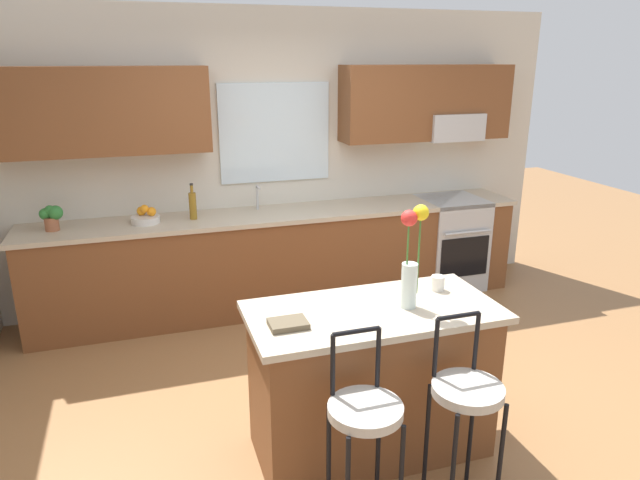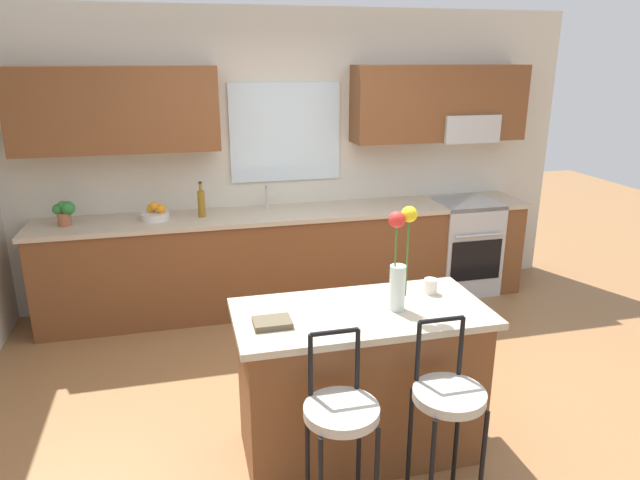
{
  "view_description": "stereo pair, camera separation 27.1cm",
  "coord_description": "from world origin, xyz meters",
  "px_view_note": "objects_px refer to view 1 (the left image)",
  "views": [
    {
      "loc": [
        -1.24,
        -3.22,
        2.27
      ],
      "look_at": [
        -0.03,
        0.55,
        1.0
      ],
      "focal_mm": 32.16,
      "sensor_mm": 36.0,
      "label": 1
    },
    {
      "loc": [
        -0.98,
        -3.29,
        2.27
      ],
      "look_at": [
        -0.03,
        0.55,
        1.0
      ],
      "focal_mm": 32.16,
      "sensor_mm": 36.0,
      "label": 2
    }
  ],
  "objects_px": {
    "mug_ceramic": "(438,283)",
    "fruit_bowl_oranges": "(146,217)",
    "bar_stool_near": "(364,418)",
    "bottle_olive_oil": "(193,205)",
    "kitchen_island": "(371,380)",
    "potted_plant_small": "(52,216)",
    "oven_range": "(449,242)",
    "bar_stool_middle": "(466,398)",
    "cookbook": "(288,324)",
    "flower_vase": "(411,258)"
  },
  "relations": [
    {
      "from": "bottle_olive_oil",
      "to": "kitchen_island",
      "type": "bearing_deg",
      "value": -70.98
    },
    {
      "from": "bar_stool_near",
      "to": "bar_stool_middle",
      "type": "xyz_separation_m",
      "value": [
        0.55,
        0.0,
        0.0
      ]
    },
    {
      "from": "cookbook",
      "to": "oven_range",
      "type": "bearing_deg",
      "value": 44.5
    },
    {
      "from": "cookbook",
      "to": "bottle_olive_oil",
      "type": "distance_m",
      "value": 2.3
    },
    {
      "from": "mug_ceramic",
      "to": "potted_plant_small",
      "type": "xyz_separation_m",
      "value": [
        -2.36,
        2.08,
        0.08
      ]
    },
    {
      "from": "mug_ceramic",
      "to": "cookbook",
      "type": "distance_m",
      "value": 1.01
    },
    {
      "from": "kitchen_island",
      "to": "mug_ceramic",
      "type": "relative_size",
      "value": 15.84
    },
    {
      "from": "kitchen_island",
      "to": "bar_stool_middle",
      "type": "height_order",
      "value": "bar_stool_middle"
    },
    {
      "from": "kitchen_island",
      "to": "potted_plant_small",
      "type": "height_order",
      "value": "potted_plant_small"
    },
    {
      "from": "bar_stool_near",
      "to": "bottle_olive_oil",
      "type": "bearing_deg",
      "value": 99.98
    },
    {
      "from": "bottle_olive_oil",
      "to": "potted_plant_small",
      "type": "xyz_separation_m",
      "value": [
        -1.12,
        -0.0,
        -0.01
      ]
    },
    {
      "from": "bar_stool_middle",
      "to": "fruit_bowl_oranges",
      "type": "height_order",
      "value": "fruit_bowl_oranges"
    },
    {
      "from": "bar_stool_middle",
      "to": "bar_stool_near",
      "type": "bearing_deg",
      "value": 180.0
    },
    {
      "from": "kitchen_island",
      "to": "bottle_olive_oil",
      "type": "bearing_deg",
      "value": 109.02
    },
    {
      "from": "oven_range",
      "to": "kitchen_island",
      "type": "height_order",
      "value": "same"
    },
    {
      "from": "oven_range",
      "to": "flower_vase",
      "type": "bearing_deg",
      "value": -125.41
    },
    {
      "from": "oven_range",
      "to": "potted_plant_small",
      "type": "bearing_deg",
      "value": 179.64
    },
    {
      "from": "mug_ceramic",
      "to": "bottle_olive_oil",
      "type": "xyz_separation_m",
      "value": [
        -1.24,
        2.08,
        0.08
      ]
    },
    {
      "from": "mug_ceramic",
      "to": "oven_range",
      "type": "bearing_deg",
      "value": 57.56
    },
    {
      "from": "oven_range",
      "to": "cookbook",
      "type": "relative_size",
      "value": 4.6
    },
    {
      "from": "flower_vase",
      "to": "potted_plant_small",
      "type": "xyz_separation_m",
      "value": [
        -2.09,
        2.25,
        -0.17
      ]
    },
    {
      "from": "mug_ceramic",
      "to": "bar_stool_middle",
      "type": "bearing_deg",
      "value": -106.12
    },
    {
      "from": "kitchen_island",
      "to": "flower_vase",
      "type": "relative_size",
      "value": 2.41
    },
    {
      "from": "kitchen_island",
      "to": "cookbook",
      "type": "xyz_separation_m",
      "value": [
        -0.51,
        -0.07,
        0.47
      ]
    },
    {
      "from": "oven_range",
      "to": "bar_stool_middle",
      "type": "distance_m",
      "value": 3.14
    },
    {
      "from": "bar_stool_middle",
      "to": "potted_plant_small",
      "type": "bearing_deg",
      "value": 127.98
    },
    {
      "from": "bottle_olive_oil",
      "to": "potted_plant_small",
      "type": "height_order",
      "value": "bottle_olive_oil"
    },
    {
      "from": "kitchen_island",
      "to": "fruit_bowl_oranges",
      "type": "xyz_separation_m",
      "value": [
        -1.16,
        2.22,
        0.51
      ]
    },
    {
      "from": "mug_ceramic",
      "to": "fruit_bowl_oranges",
      "type": "bearing_deg",
      "value": 128.13
    },
    {
      "from": "oven_range",
      "to": "kitchen_island",
      "type": "relative_size",
      "value": 0.65
    },
    {
      "from": "oven_range",
      "to": "fruit_bowl_oranges",
      "type": "relative_size",
      "value": 3.83
    },
    {
      "from": "kitchen_island",
      "to": "bar_stool_near",
      "type": "height_order",
      "value": "bar_stool_near"
    },
    {
      "from": "fruit_bowl_oranges",
      "to": "potted_plant_small",
      "type": "xyz_separation_m",
      "value": [
        -0.73,
        -0.01,
        0.07
      ]
    },
    {
      "from": "kitchen_island",
      "to": "flower_vase",
      "type": "xyz_separation_m",
      "value": [
        0.2,
        -0.04,
        0.75
      ]
    },
    {
      "from": "bar_stool_middle",
      "to": "mug_ceramic",
      "type": "bearing_deg",
      "value": 73.88
    },
    {
      "from": "bar_stool_near",
      "to": "potted_plant_small",
      "type": "relative_size",
      "value": 4.94
    },
    {
      "from": "bar_stool_middle",
      "to": "fruit_bowl_oranges",
      "type": "relative_size",
      "value": 4.34
    },
    {
      "from": "kitchen_island",
      "to": "cookbook",
      "type": "bearing_deg",
      "value": -172.39
    },
    {
      "from": "bar_stool_middle",
      "to": "flower_vase",
      "type": "distance_m",
      "value": 0.78
    },
    {
      "from": "bottle_olive_oil",
      "to": "mug_ceramic",
      "type": "bearing_deg",
      "value": -59.25
    },
    {
      "from": "bar_stool_near",
      "to": "potted_plant_small",
      "type": "distance_m",
      "value": 3.23
    },
    {
      "from": "oven_range",
      "to": "mug_ceramic",
      "type": "relative_size",
      "value": 10.22
    },
    {
      "from": "cookbook",
      "to": "fruit_bowl_oranges",
      "type": "bearing_deg",
      "value": 105.82
    },
    {
      "from": "oven_range",
      "to": "potted_plant_small",
      "type": "relative_size",
      "value": 4.36
    },
    {
      "from": "bar_stool_near",
      "to": "bar_stool_middle",
      "type": "distance_m",
      "value": 0.55
    },
    {
      "from": "kitchen_island",
      "to": "fruit_bowl_oranges",
      "type": "bearing_deg",
      "value": 117.65
    },
    {
      "from": "bar_stool_near",
      "to": "cookbook",
      "type": "height_order",
      "value": "bar_stool_near"
    },
    {
      "from": "potted_plant_small",
      "to": "flower_vase",
      "type": "bearing_deg",
      "value": -47.12
    },
    {
      "from": "oven_range",
      "to": "bar_stool_middle",
      "type": "height_order",
      "value": "bar_stool_middle"
    },
    {
      "from": "potted_plant_small",
      "to": "bar_stool_middle",
      "type": "bearing_deg",
      "value": -52.02
    }
  ]
}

